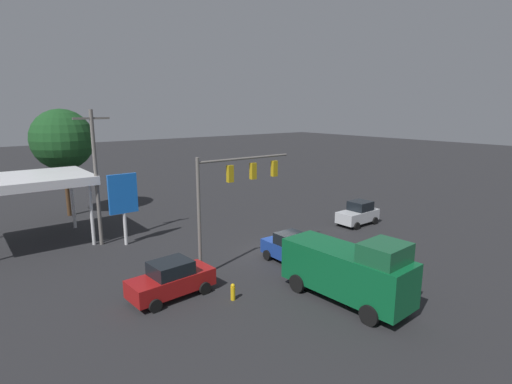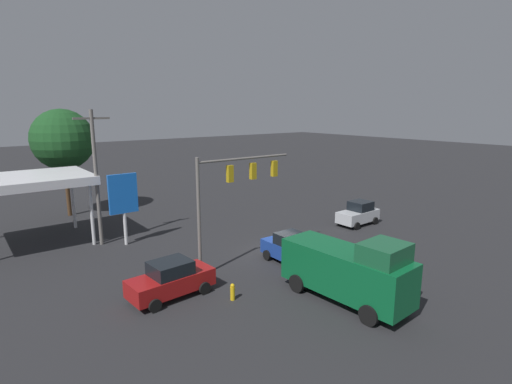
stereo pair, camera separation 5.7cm
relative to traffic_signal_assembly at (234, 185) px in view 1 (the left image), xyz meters
name	(u,v)px [view 1 (the left image)]	position (x,y,z in m)	size (l,w,h in m)	color
ground_plane	(274,254)	(-3.37, -0.19, -5.16)	(200.00, 200.00, 0.00)	#262628
traffic_signal_assembly	(234,185)	(0.00, 0.00, 0.00)	(6.61, 0.43, 6.96)	slate
utility_pole	(96,175)	(5.23, -9.22, -0.11)	(2.40, 0.26, 9.53)	slate
gas_station_canopy	(19,182)	(9.57, -12.15, -0.53)	(9.01, 6.44, 5.00)	silver
price_sign	(123,197)	(3.84, -8.13, -1.62)	(2.01, 0.27, 5.13)	silver
hatchback_crossing	(358,213)	(-13.43, -1.15, -4.21)	(3.83, 2.02, 1.97)	silver
sedan_far	(293,249)	(-3.17, 1.85, -4.20)	(2.14, 4.44, 1.93)	navy
delivery_truck	(349,270)	(-1.92, 7.23, -3.46)	(2.86, 6.92, 3.58)	#0C592D
sedan_waiting	(171,279)	(4.88, 1.30, -4.20)	(4.51, 2.30, 1.93)	maroon
street_tree	(62,140)	(5.07, -19.10, 1.73)	(5.34, 5.34, 9.57)	#4C331E
fire_hydrant	(233,292)	(2.58, 3.55, -4.72)	(0.24, 0.24, 0.88)	gold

